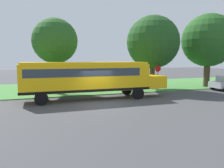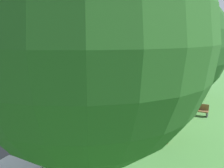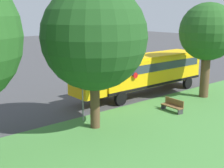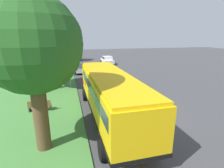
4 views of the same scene
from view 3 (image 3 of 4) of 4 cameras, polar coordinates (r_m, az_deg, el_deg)
The scene contains 6 objects.
ground_plane at distance 27.48m, azimuth 2.35°, elevation -0.82°, with size 120.00×120.00×0.00m, color #424244.
school_bus at distance 25.69m, azimuth 6.26°, elevation 2.52°, with size 2.84×12.42×3.16m.
oak_tree_beside_bus at distance 24.77m, azimuth 16.78°, elevation 9.10°, with size 4.34×4.34×7.32m.
oak_tree_roadside_mid at distance 17.03m, azimuth -3.06°, elevation 8.48°, with size 5.85×5.85×8.20m.
stop_sign at distance 18.93m, azimuth -5.39°, elevation -1.91°, with size 0.08×0.68×2.74m.
park_bench at distance 21.32m, azimuth 11.03°, elevation -3.90°, with size 1.62×0.59×0.92m.
Camera 3 is at (-19.68, 18.00, 6.66)m, focal length 50.00 mm.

